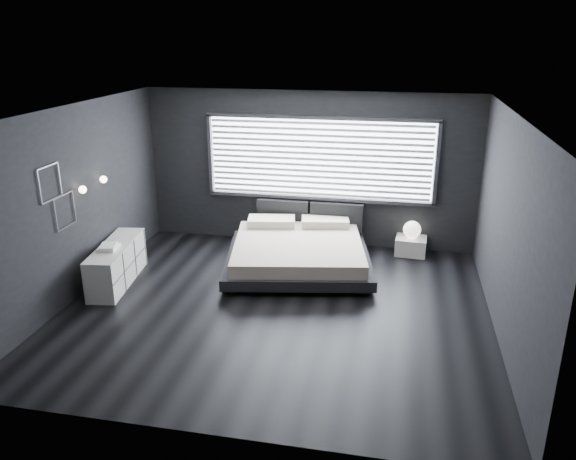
# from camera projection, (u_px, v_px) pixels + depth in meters

# --- Properties ---
(room) EXTENTS (6.04, 6.00, 2.80)m
(room) POSITION_uv_depth(u_px,v_px,m) (276.00, 216.00, 7.62)
(room) COLOR black
(room) RESTS_ON ground
(window) EXTENTS (4.14, 0.09, 1.52)m
(window) POSITION_uv_depth(u_px,v_px,m) (319.00, 159.00, 10.00)
(window) COLOR white
(window) RESTS_ON ground
(headboard) EXTENTS (1.96, 0.16, 0.52)m
(headboard) POSITION_uv_depth(u_px,v_px,m) (309.00, 215.00, 10.32)
(headboard) COLOR black
(headboard) RESTS_ON ground
(sconce_near) EXTENTS (0.18, 0.11, 0.11)m
(sconce_near) POSITION_uv_depth(u_px,v_px,m) (82.00, 190.00, 8.13)
(sconce_near) COLOR silver
(sconce_near) RESTS_ON ground
(sconce_far) EXTENTS (0.18, 0.11, 0.11)m
(sconce_far) POSITION_uv_depth(u_px,v_px,m) (103.00, 179.00, 8.68)
(sconce_far) COLOR silver
(sconce_far) RESTS_ON ground
(wall_art_upper) EXTENTS (0.01, 0.48, 0.48)m
(wall_art_upper) POSITION_uv_depth(u_px,v_px,m) (50.00, 183.00, 7.51)
(wall_art_upper) COLOR #47474C
(wall_art_upper) RESTS_ON ground
(wall_art_lower) EXTENTS (0.01, 0.48, 0.48)m
(wall_art_lower) POSITION_uv_depth(u_px,v_px,m) (65.00, 211.00, 7.90)
(wall_art_lower) COLOR #47474C
(wall_art_lower) RESTS_ON ground
(bed) EXTENTS (2.72, 2.63, 0.61)m
(bed) POSITION_uv_depth(u_px,v_px,m) (298.00, 251.00, 9.40)
(bed) COLOR black
(bed) RESTS_ON ground
(nightstand) EXTENTS (0.56, 0.48, 0.31)m
(nightstand) POSITION_uv_depth(u_px,v_px,m) (411.00, 246.00, 9.99)
(nightstand) COLOR silver
(nightstand) RESTS_ON ground
(orb_lamp) EXTENTS (0.31, 0.31, 0.31)m
(orb_lamp) POSITION_uv_depth(u_px,v_px,m) (412.00, 230.00, 9.88)
(orb_lamp) COLOR white
(orb_lamp) RESTS_ON nightstand
(dresser) EXTENTS (0.66, 1.64, 0.64)m
(dresser) POSITION_uv_depth(u_px,v_px,m) (117.00, 264.00, 8.82)
(dresser) COLOR silver
(dresser) RESTS_ON ground
(book_stack) EXTENTS (0.32, 0.40, 0.07)m
(book_stack) POSITION_uv_depth(u_px,v_px,m) (108.00, 247.00, 8.53)
(book_stack) COLOR white
(book_stack) RESTS_ON dresser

